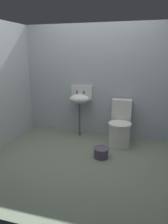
# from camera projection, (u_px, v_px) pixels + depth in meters

# --- Properties ---
(ground_plane) EXTENTS (3.32, 2.76, 0.08)m
(ground_plane) POSITION_uv_depth(u_px,v_px,m) (79.00, 163.00, 3.33)
(ground_plane) COLOR slate
(wall_back) EXTENTS (3.32, 0.10, 2.14)m
(wall_back) POSITION_uv_depth(u_px,v_px,m) (97.00, 81.00, 4.16)
(wall_back) COLOR #9FAAB3
(wall_back) RESTS_ON ground
(toilet_near_wall) EXTENTS (0.41, 0.60, 0.78)m
(toilet_near_wall) POSITION_uv_depth(u_px,v_px,m) (120.00, 127.00, 3.85)
(toilet_near_wall) COLOR silver
(toilet_near_wall) RESTS_ON ground
(sink) EXTENTS (0.42, 0.35, 0.99)m
(sink) POSITION_uv_depth(u_px,v_px,m) (80.00, 98.00, 4.13)
(sink) COLOR #52455B
(sink) RESTS_ON ground
(bucket) EXTENTS (0.25, 0.25, 0.16)m
(bucket) POSITION_uv_depth(u_px,v_px,m) (101.00, 152.00, 3.39)
(bucket) COLOR #52455B
(bucket) RESTS_ON ground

